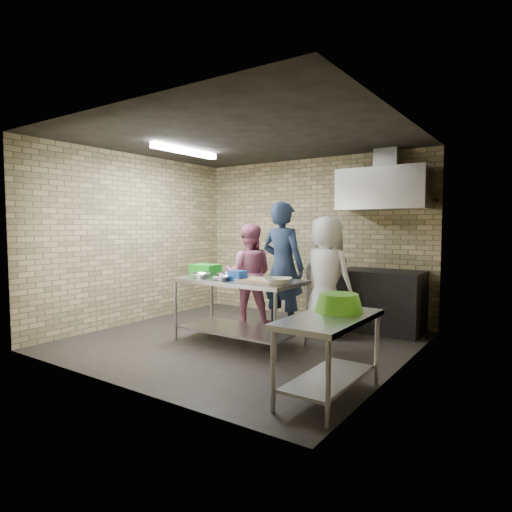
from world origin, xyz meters
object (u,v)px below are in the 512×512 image
Objects in this scene: stove at (381,301)px; green_basin at (339,303)px; bottle_red at (391,194)px; blue_tub at (238,275)px; prep_table at (239,311)px; woman_pink at (249,274)px; side_counter at (329,357)px; man_navy at (283,267)px; green_crate at (205,270)px; woman_white at (326,276)px; bottle_green at (419,194)px.

stove is 2.61× the size of green_basin.
blue_tub is at bearing -122.92° from bottle_red.
woman_pink is (-0.52, 0.94, 0.37)m from prep_table.
side_counter is 2.54m from man_navy.
side_counter is at bearing -85.43° from green_basin.
green_crate is 2.00× the size of blue_tub.
side_counter is at bearing 135.19° from man_navy.
green_crate is (-0.70, 0.12, 0.50)m from prep_table.
man_navy is 0.65m from woman_white.
man_navy reaches higher than green_basin.
stove is 1.60m from bottle_red.
green_crate is (-2.03, -1.60, 0.48)m from stove.
woman_white is (-1.00, -0.95, -1.17)m from bottle_green.
bottle_red is 0.09× the size of man_navy.
blue_tub is at bearing -63.43° from prep_table.
green_basin is 2.86m from woman_pink.
prep_table is 9.00× the size of blue_tub.
woman_white reaches higher than blue_tub.
man_navy reaches higher than stove.
green_crate is at bearing 163.65° from blue_tub.
green_crate is 3.28m from bottle_green.
prep_table is at bearing -9.73° from green_crate.
woman_pink reaches higher than green_crate.
prep_table is 9.50× the size of bottle_red.
man_navy is (0.12, 0.94, 0.04)m from blue_tub.
green_basin is (2.46, -0.90, -0.10)m from green_crate.
blue_tub is 1.06× the size of bottle_red.
woman_white is at bearing -122.54° from bottle_red.
green_basin is at bearing 138.94° from man_navy.
stove is at bearing 54.81° from blue_tub.
stove is at bearing -138.49° from man_navy.
woman_pink is (-2.30, 1.97, 0.42)m from side_counter.
green_crate reaches higher than side_counter.
woman_pink reaches higher than stove.
stove is at bearing 99.29° from side_counter.
bottle_green is 2.23m from man_navy.
bottle_green is at bearing 47.70° from prep_table.
woman_white is (1.30, 0.07, 0.05)m from woman_pink.
green_crate is 0.78m from blue_tub.
woman_pink is at bearing -4.26° from man_navy.
man_navy reaches higher than prep_table.
prep_table is at bearing 116.57° from blue_tub.
prep_table is at bearing 156.19° from green_basin.
green_basin is at bearing -23.81° from prep_table.
prep_table is 4.50× the size of green_crate.
green_basin is (1.76, -0.78, 0.41)m from prep_table.
bottle_green reaches higher than blue_tub.
bottle_red is at bearing 54.78° from prep_table.
stove is (-0.45, 2.75, 0.08)m from side_counter.
blue_tub is at bearing 88.77° from woman_pink.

